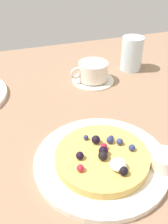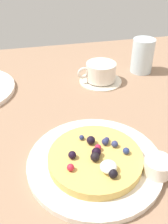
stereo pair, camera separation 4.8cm
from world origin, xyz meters
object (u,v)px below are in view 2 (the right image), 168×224
pancake_plate (95,162)px  coffee_cup (100,71)px  coffee_saucer (101,80)px  syrup_ramekin (158,166)px  water_glass (142,56)px

pancake_plate → coffee_cup: (10.42, 32.51, 2.87)cm
pancake_plate → coffee_saucer: size_ratio=2.04×
syrup_ramekin → coffee_saucer: bearing=89.3°
coffee_cup → water_glass: 15.63cm
water_glass → coffee_cup: bearing=-164.9°
coffee_cup → water_glass: bearing=15.1°
coffee_saucer → water_glass: bearing=15.2°
pancake_plate → coffee_cup: bearing=72.2°
coffee_saucer → coffee_cup: coffee_cup is taller
coffee_cup → water_glass: (14.99, 4.05, 1.84)cm
syrup_ramekin → coffee_cup: bearing=89.5°
pancake_plate → water_glass: (25.41, 36.56, 4.71)cm
pancake_plate → coffee_cup: size_ratio=2.22×
pancake_plate → coffee_cup: 34.26cm
syrup_ramekin → coffee_saucer: size_ratio=0.40×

